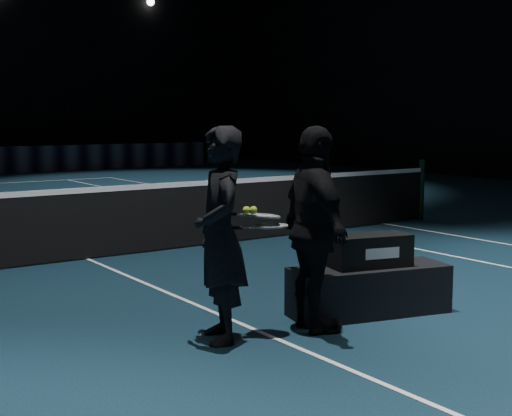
{
  "coord_description": "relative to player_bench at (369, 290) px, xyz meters",
  "views": [
    {
      "loc": [
        -3.48,
        -8.83,
        1.85
      ],
      "look_at": [
        -0.11,
        -4.03,
        1.11
      ],
      "focal_mm": 50.0,
      "sensor_mm": 36.0,
      "label": 1
    }
  ],
  "objects": [
    {
      "name": "floor",
      "position": [
        -1.19,
        4.05,
        -0.23
      ],
      "size": [
        36.0,
        36.0,
        0.0
      ],
      "primitive_type": "plane",
      "color": "black",
      "rests_on": "ground"
    },
    {
      "name": "court_lines",
      "position": [
        -1.19,
        4.05,
        -0.23
      ],
      "size": [
        10.98,
        23.78,
        0.01
      ],
      "primitive_type": null,
      "color": "white",
      "rests_on": "floor"
    },
    {
      "name": "net_post_right",
      "position": [
        5.21,
        4.05,
        0.32
      ],
      "size": [
        0.1,
        0.1,
        1.1
      ],
      "primitive_type": "cylinder",
      "color": "black",
      "rests_on": "floor"
    },
    {
      "name": "net_mesh",
      "position": [
        -1.19,
        4.05,
        0.22
      ],
      "size": [
        12.8,
        0.02,
        0.86
      ],
      "primitive_type": "cube",
      "color": "black",
      "rests_on": "floor"
    },
    {
      "name": "net_tape",
      "position": [
        -1.19,
        4.05,
        0.69
      ],
      "size": [
        12.8,
        0.03,
        0.07
      ],
      "primitive_type": "cube",
      "color": "white",
      "rests_on": "net_mesh"
    },
    {
      "name": "player_bench",
      "position": [
        0.0,
        0.0,
        0.0
      ],
      "size": [
        1.61,
        0.86,
        0.46
      ],
      "primitive_type": "cube",
      "rotation": [
        0.0,
        0.0,
        -0.24
      ],
      "color": "black",
      "rests_on": "floor"
    },
    {
      "name": "racket_bag",
      "position": [
        0.0,
        0.0,
        0.38
      ],
      "size": [
        0.82,
        0.5,
        0.31
      ],
      "primitive_type": "cube",
      "rotation": [
        0.0,
        0.0,
        -0.24
      ],
      "color": "black",
      "rests_on": "player_bench"
    },
    {
      "name": "bag_signature",
      "position": [
        0.0,
        -0.17,
        0.38
      ],
      "size": [
        0.35,
        0.09,
        0.1
      ],
      "primitive_type": "cube",
      "rotation": [
        0.0,
        0.0,
        -0.24
      ],
      "color": "white",
      "rests_on": "racket_bag"
    },
    {
      "name": "player_a",
      "position": [
        -1.58,
        0.13,
        0.67
      ],
      "size": [
        0.62,
        0.76,
        1.79
      ],
      "primitive_type": "imported",
      "rotation": [
        0.0,
        0.0,
        -1.91
      ],
      "color": "black",
      "rests_on": "floor"
    },
    {
      "name": "player_b",
      "position": [
        -0.76,
        -0.11,
        0.67
      ],
      "size": [
        0.68,
        1.12,
        1.79
      ],
      "primitive_type": "imported",
      "rotation": [
        0.0,
        0.0,
        1.32
      ],
      "color": "black",
      "rests_on": "floor"
    },
    {
      "name": "racket_lower",
      "position": [
        -1.15,
        0.01,
        0.72
      ],
      "size": [
        0.71,
        0.4,
        0.03
      ],
      "primitive_type": null,
      "rotation": [
        0.0,
        0.0,
        -0.28
      ],
      "color": "black",
      "rests_on": "player_a"
    },
    {
      "name": "racket_upper",
      "position": [
        -1.18,
        0.06,
        0.8
      ],
      "size": [
        0.71,
        0.36,
        0.1
      ],
      "primitive_type": null,
      "rotation": [
        0.0,
        0.1,
        -0.21
      ],
      "color": "black",
      "rests_on": "player_b"
    },
    {
      "name": "tennis_balls",
      "position": [
        -1.33,
        0.06,
        0.88
      ],
      "size": [
        0.12,
        0.1,
        0.12
      ],
      "primitive_type": null,
      "color": "#BCE430",
      "rests_on": "racket_upper"
    }
  ]
}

